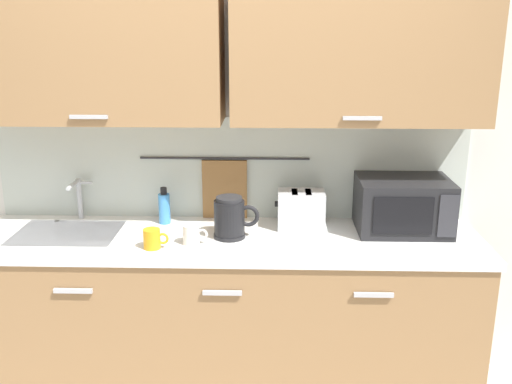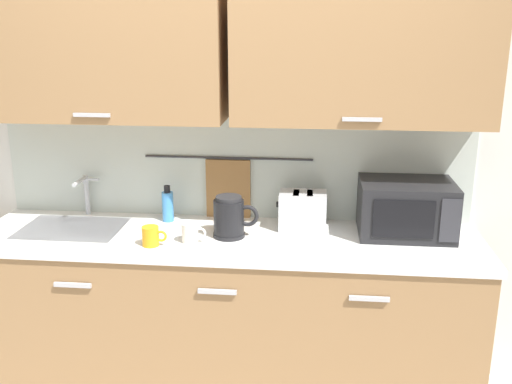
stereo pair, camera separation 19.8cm
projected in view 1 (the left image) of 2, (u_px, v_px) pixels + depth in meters
The scene contains 9 objects.
counter_unit at pixel (226, 315), 3.03m from camera, with size 2.53×0.64×0.90m.
back_wall_assembly at pixel (229, 105), 2.95m from camera, with size 3.70×0.41×2.50m.
sink_faucet at pixel (78, 194), 3.10m from camera, with size 0.09×0.17×0.22m.
microwave at pixel (403, 205), 2.94m from camera, with size 0.46×0.35×0.27m.
electric_kettle at pixel (230, 218), 2.85m from camera, with size 0.23×0.16×0.21m.
dish_soap_bottle at pixel (164, 208), 3.06m from camera, with size 0.06×0.06×0.20m.
mug_near_sink at pixel (152, 239), 2.73m from camera, with size 0.12×0.08×0.09m.
toaster at pixel (301, 209), 3.00m from camera, with size 0.26×0.17×0.19m.
mug_by_kettle at pixel (192, 235), 2.78m from camera, with size 0.12×0.08×0.09m.
Camera 1 is at (0.23, -2.42, 1.93)m, focal length 40.81 mm.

